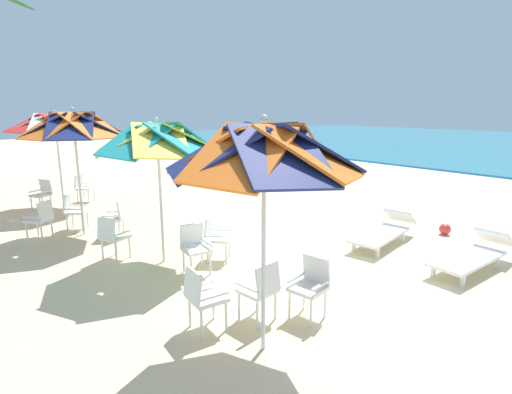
# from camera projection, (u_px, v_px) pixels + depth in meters

# --- Properties ---
(ground_plane) EXTENTS (80.00, 80.00, 0.00)m
(ground_plane) POSITION_uv_depth(u_px,v_px,m) (360.00, 280.00, 6.75)
(ground_plane) COLOR beige
(beach_umbrella_0) EXTENTS (2.22, 2.22, 2.79)m
(beach_umbrella_0) POSITION_uv_depth(u_px,v_px,m) (264.00, 152.00, 4.31)
(beach_umbrella_0) COLOR silver
(beach_umbrella_0) RESTS_ON ground
(plastic_chair_0) EXTENTS (0.50, 0.53, 0.87)m
(plastic_chair_0) POSITION_uv_depth(u_px,v_px,m) (311.00, 283.00, 5.48)
(plastic_chair_0) COLOR white
(plastic_chair_0) RESTS_ON ground
(plastic_chair_1) EXTENTS (0.51, 0.48, 0.87)m
(plastic_chair_1) POSITION_uv_depth(u_px,v_px,m) (261.00, 288.00, 5.34)
(plastic_chair_1) COLOR white
(plastic_chair_1) RESTS_ON ground
(plastic_chair_2) EXTENTS (0.49, 0.51, 0.87)m
(plastic_chair_2) POSITION_uv_depth(u_px,v_px,m) (202.00, 295.00, 5.13)
(plastic_chair_2) COLOR white
(plastic_chair_2) RESTS_ON ground
(beach_umbrella_1) EXTENTS (2.29, 2.29, 2.70)m
(beach_umbrella_1) POSITION_uv_depth(u_px,v_px,m) (158.00, 140.00, 7.08)
(beach_umbrella_1) COLOR silver
(beach_umbrella_1) RESTS_ON ground
(plastic_chair_3) EXTENTS (0.53, 0.50, 0.87)m
(plastic_chair_3) POSITION_uv_depth(u_px,v_px,m) (195.00, 245.00, 6.99)
(plastic_chair_3) COLOR white
(plastic_chair_3) RESTS_ON ground
(plastic_chair_4) EXTENTS (0.63, 0.63, 0.87)m
(plastic_chair_4) POSITION_uv_depth(u_px,v_px,m) (215.00, 235.00, 7.54)
(plastic_chair_4) COLOR white
(plastic_chair_4) RESTS_ON ground
(plastic_chair_5) EXTENTS (0.58, 0.60, 0.87)m
(plastic_chair_5) POSITION_uv_depth(u_px,v_px,m) (112.00, 235.00, 7.55)
(plastic_chair_5) COLOR white
(plastic_chair_5) RESTS_ON ground
(beach_umbrella_2) EXTENTS (2.29, 2.29, 2.89)m
(beach_umbrella_2) POSITION_uv_depth(u_px,v_px,m) (74.00, 126.00, 8.68)
(beach_umbrella_2) COLOR silver
(beach_umbrella_2) RESTS_ON ground
(plastic_chair_6) EXTENTS (0.62, 0.63, 0.87)m
(plastic_chair_6) POSITION_uv_depth(u_px,v_px,m) (73.00, 210.00, 9.47)
(plastic_chair_6) COLOR white
(plastic_chair_6) RESTS_ON ground
(plastic_chair_7) EXTENTS (0.62, 0.63, 0.87)m
(plastic_chair_7) POSITION_uv_depth(u_px,v_px,m) (116.00, 216.00, 8.89)
(plastic_chair_7) COLOR white
(plastic_chair_7) RESTS_ON ground
(plastic_chair_8) EXTENTS (0.63, 0.63, 0.87)m
(plastic_chair_8) POSITION_uv_depth(u_px,v_px,m) (41.00, 217.00, 8.78)
(plastic_chair_8) COLOR white
(plastic_chair_8) RESTS_ON ground
(beach_umbrella_3) EXTENTS (2.61, 2.61, 2.80)m
(beach_umbrella_3) POSITION_uv_depth(u_px,v_px,m) (55.00, 123.00, 11.17)
(beach_umbrella_3) COLOR silver
(beach_umbrella_3) RESTS_ON ground
(plastic_chair_9) EXTENTS (0.63, 0.63, 0.87)m
(plastic_chair_9) POSITION_uv_depth(u_px,v_px,m) (83.00, 186.00, 12.28)
(plastic_chair_9) COLOR white
(plastic_chair_9) RESTS_ON ground
(plastic_chair_10) EXTENTS (0.60, 0.61, 0.87)m
(plastic_chair_10) POSITION_uv_depth(u_px,v_px,m) (42.00, 193.00, 11.34)
(plastic_chair_10) COLOR white
(plastic_chair_10) RESTS_ON ground
(sun_lounger_0) EXTENTS (0.73, 2.17, 0.62)m
(sun_lounger_0) POSITION_uv_depth(u_px,v_px,m) (473.00, 254.00, 7.16)
(sun_lounger_0) COLOR white
(sun_lounger_0) RESTS_ON ground
(sun_lounger_1) EXTENTS (0.95, 2.22, 0.62)m
(sun_lounger_1) POSITION_uv_depth(u_px,v_px,m) (384.00, 231.00, 8.51)
(sun_lounger_1) COLOR white
(sun_lounger_1) RESTS_ON ground
(beach_ball) EXTENTS (0.26, 0.26, 0.26)m
(beach_ball) POSITION_uv_depth(u_px,v_px,m) (445.00, 229.00, 9.17)
(beach_ball) COLOR red
(beach_ball) RESTS_ON ground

